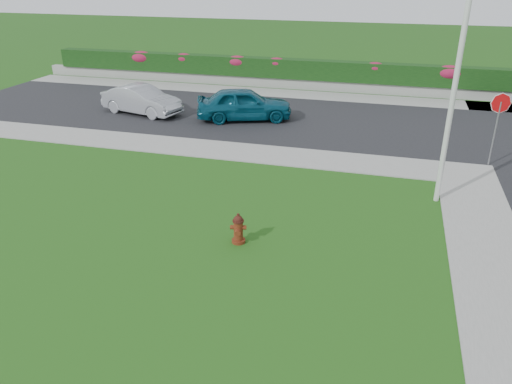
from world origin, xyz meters
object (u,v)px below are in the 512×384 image
(sedan_teal, at_px, (244,104))
(utility_pole, at_px, (452,100))
(sedan_silver, at_px, (142,100))
(stop_sign, at_px, (499,112))
(fire_hydrant, at_px, (238,229))

(sedan_teal, height_order, utility_pole, utility_pole)
(sedan_teal, xyz_separation_m, utility_pole, (8.32, -6.87, 2.38))
(sedan_silver, relative_size, stop_sign, 1.52)
(fire_hydrant, distance_m, stop_sign, 10.69)
(fire_hydrant, relative_size, stop_sign, 0.31)
(fire_hydrant, xyz_separation_m, sedan_teal, (-3.14, 11.01, 0.39))
(sedan_silver, bearing_deg, fire_hydrant, -128.24)
(stop_sign, bearing_deg, sedan_teal, 169.67)
(fire_hydrant, height_order, stop_sign, stop_sign)
(fire_hydrant, xyz_separation_m, sedan_silver, (-8.28, 10.69, 0.31))
(utility_pole, xyz_separation_m, stop_sign, (1.99, 3.63, -1.16))
(sedan_teal, bearing_deg, stop_sign, -127.15)
(sedan_teal, relative_size, sedan_silver, 1.08)
(sedan_teal, distance_m, utility_pole, 11.06)
(stop_sign, bearing_deg, sedan_silver, 176.43)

